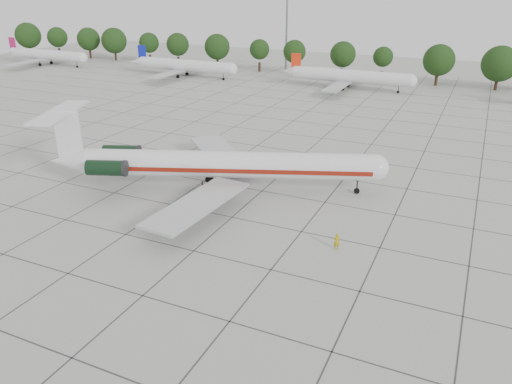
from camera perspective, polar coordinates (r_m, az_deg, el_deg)
ground at (r=54.24m, az=-2.75°, el=-2.91°), size 260.00×260.00×0.00m
apron_joints at (r=66.78m, az=3.14°, el=2.26°), size 170.00×170.00×0.02m
main_airliner at (r=60.13m, az=-5.25°, el=3.23°), size 39.73×30.09×9.62m
ground_crew at (r=48.25m, az=9.20°, el=-5.58°), size 0.74×0.65×1.71m
bg_airliner_a at (r=165.34m, az=-22.84°, el=14.22°), size 28.24×27.20×7.40m
bg_airliner_b at (r=135.33m, az=-8.16°, el=14.10°), size 28.24×27.20×7.40m
bg_airliner_c at (r=120.66m, az=10.62°, el=12.85°), size 28.24×27.20×7.40m
tree_line at (r=133.83m, az=9.91°, el=15.23°), size 249.86×8.44×10.22m
floodlight_mast at (r=145.32m, az=3.55°, el=19.42°), size 1.60×1.60×25.45m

